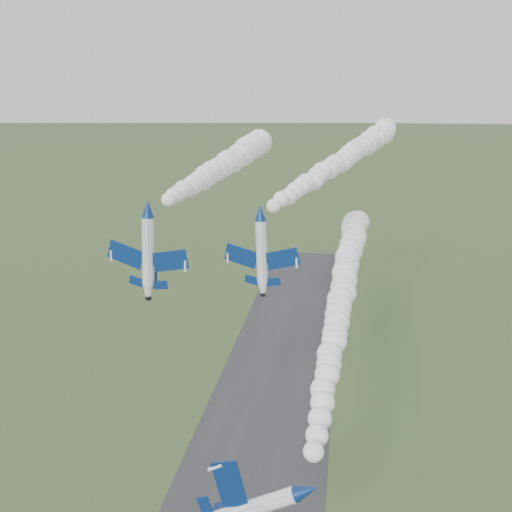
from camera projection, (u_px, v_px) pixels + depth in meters
The scene contains 7 objects.
runway at pixel (250, 479), 89.90m from camera, with size 24.00×260.00×0.04m, color #2C2C2F.
jet_lead at pixel (307, 491), 43.50m from camera, with size 4.56×11.36×8.35m.
smoke_trail_jet_lead at pixel (343, 290), 81.33m from camera, with size 4.73×76.45×4.73m, color white, non-canonical shape.
jet_pair_left at pixel (147, 209), 68.03m from camera, with size 10.79×12.83×3.18m.
smoke_trail_jet_pair_left at pixel (224, 164), 95.33m from camera, with size 5.15×53.61×5.15m, color white, non-canonical shape.
jet_pair_right at pixel (260, 213), 67.38m from camera, with size 9.72×11.41×2.84m.
smoke_trail_jet_pair_right at pixel (346, 157), 100.19m from camera, with size 4.82×70.97×4.82m, color white, non-canonical shape.
Camera 1 is at (12.84, -45.12, 59.33)m, focal length 40.00 mm.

